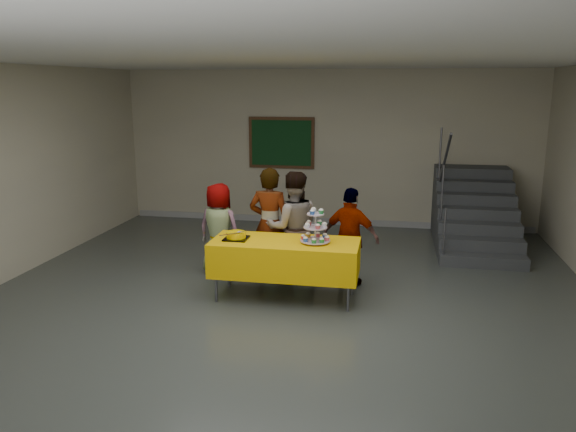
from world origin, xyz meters
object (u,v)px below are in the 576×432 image
bake_table (285,257)px  noticeboard (281,143)px  schoolchild_b (270,225)px  schoolchild_c (293,227)px  schoolchild_a (219,229)px  schoolchild_d (351,238)px  staircase (473,215)px  bear_cake (236,235)px  cupcake_stand (315,230)px

bake_table → noticeboard: size_ratio=1.45×
schoolchild_b → schoolchild_c: schoolchild_b is taller
noticeboard → schoolchild_a: bearing=-94.7°
schoolchild_d → staircase: (1.93, 2.59, -0.20)m
bear_cake → schoolchild_b: bearing=67.5°
bake_table → cupcake_stand: (0.39, -0.01, 0.38)m
cupcake_stand → bear_cake: cupcake_stand is taller
schoolchild_a → noticeboard: 3.39m
schoolchild_b → schoolchild_d: (1.13, -0.04, -0.12)m
schoolchild_a → schoolchild_d: size_ratio=0.98×
bear_cake → noticeboard: (-0.23, 4.08, 0.77)m
bake_table → cupcake_stand: size_ratio=4.22×
bake_table → staircase: 4.21m
schoolchild_b → noticeboard: 3.51m
bear_cake → noticeboard: 4.15m
schoolchild_a → noticeboard: (0.27, 3.25, 0.93)m
cupcake_stand → schoolchild_a: (-1.52, 0.80, -0.26)m
noticeboard → schoolchild_b: bearing=-81.4°
schoolchild_d → schoolchild_b: bearing=14.6°
schoolchild_c → schoolchild_d: (0.80, -0.03, -0.10)m
cupcake_stand → schoolchild_d: (0.40, 0.63, -0.25)m
bake_table → noticeboard: noticeboard is taller
bake_table → schoolchild_b: size_ratio=1.17×
schoolchild_a → noticeboard: bearing=-83.2°
bake_table → noticeboard: bearing=102.0°
bake_table → schoolchild_c: schoolchild_c is taller
schoolchild_a → noticeboard: noticeboard is taller
schoolchild_b → bear_cake: bearing=70.4°
cupcake_stand → schoolchild_b: (-0.74, 0.67, -0.13)m
cupcake_stand → schoolchild_c: schoolchild_c is taller
schoolchild_c → noticeboard: size_ratio=1.21×
bear_cake → staircase: staircase is taller
bear_cake → schoolchild_b: 0.75m
bear_cake → schoolchild_d: (1.42, 0.65, -0.14)m
bear_cake → schoolchild_a: bearing=121.0°
schoolchild_a → staircase: 4.55m
schoolchild_d → staircase: staircase is taller
bear_cake → schoolchild_c: schoolchild_c is taller
schoolchild_a → schoolchild_d: bearing=-173.7°
bear_cake → schoolchild_c: 0.92m
bear_cake → schoolchild_d: 1.57m
bake_table → bear_cake: bearing=-177.3°
schoolchild_d → noticeboard: size_ratio=1.05×
bear_cake → schoolchild_b: size_ratio=0.22×
schoolchild_a → schoolchild_c: schoolchild_c is taller
schoolchild_a → schoolchild_b: 0.80m
bake_table → schoolchild_b: bearing=117.7°
bear_cake → cupcake_stand: bearing=1.2°
bake_table → schoolchild_a: schoolchild_a is taller
bake_table → bear_cake: (-0.64, -0.03, 0.27)m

